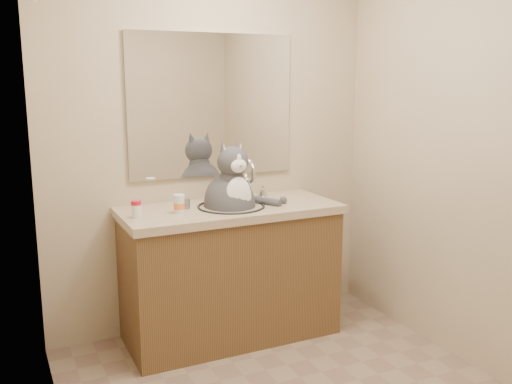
{
  "coord_description": "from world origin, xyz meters",
  "views": [
    {
      "loc": [
        -1.32,
        -2.18,
        1.63
      ],
      "look_at": [
        0.03,
        0.65,
        0.99
      ],
      "focal_mm": 40.0,
      "sensor_mm": 36.0,
      "label": 1
    }
  ],
  "objects_px": {
    "grey_canister": "(187,204)",
    "pill_bottle_orange": "(179,204)",
    "cat": "(231,200)",
    "pill_bottle_redcap": "(136,209)"
  },
  "relations": [
    {
      "from": "cat",
      "to": "grey_canister",
      "type": "height_order",
      "value": "cat"
    },
    {
      "from": "cat",
      "to": "pill_bottle_orange",
      "type": "distance_m",
      "value": 0.35
    },
    {
      "from": "cat",
      "to": "pill_bottle_orange",
      "type": "height_order",
      "value": "cat"
    },
    {
      "from": "grey_canister",
      "to": "pill_bottle_orange",
      "type": "bearing_deg",
      "value": -129.1
    },
    {
      "from": "cat",
      "to": "pill_bottle_redcap",
      "type": "relative_size",
      "value": 6.32
    },
    {
      "from": "cat",
      "to": "pill_bottle_redcap",
      "type": "height_order",
      "value": "cat"
    },
    {
      "from": "pill_bottle_orange",
      "to": "grey_canister",
      "type": "distance_m",
      "value": 0.13
    },
    {
      "from": "pill_bottle_redcap",
      "to": "pill_bottle_orange",
      "type": "xyz_separation_m",
      "value": [
        0.25,
        0.0,
        0.0
      ]
    },
    {
      "from": "pill_bottle_orange",
      "to": "grey_canister",
      "type": "height_order",
      "value": "pill_bottle_orange"
    },
    {
      "from": "pill_bottle_redcap",
      "to": "pill_bottle_orange",
      "type": "height_order",
      "value": "pill_bottle_orange"
    }
  ]
}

